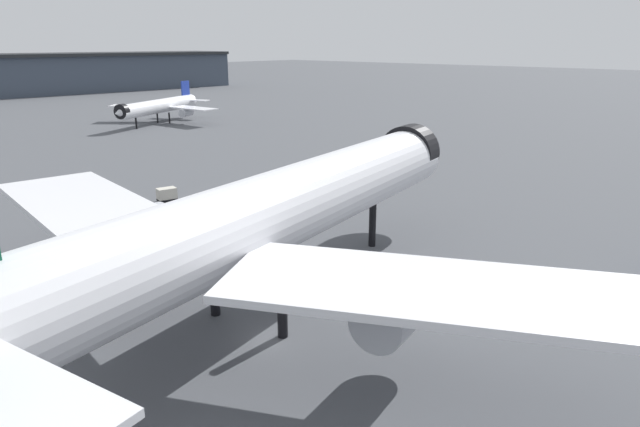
# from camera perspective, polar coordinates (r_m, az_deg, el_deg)

# --- Properties ---
(ground) EXTENTS (900.00, 900.00, 0.00)m
(ground) POSITION_cam_1_polar(r_m,az_deg,el_deg) (41.19, -4.86, -12.44)
(ground) COLOR #4C4F54
(airliner_near_gate) EXTENTS (61.71, 55.58, 17.61)m
(airliner_near_gate) POSITION_cam_1_polar(r_m,az_deg,el_deg) (41.82, -5.62, -0.39)
(airliner_near_gate) COLOR white
(airliner_near_gate) RESTS_ON ground
(airliner_far_taxiway) EXTENTS (32.88, 29.37, 9.94)m
(airliner_far_taxiway) POSITION_cam_1_polar(r_m,az_deg,el_deg) (151.79, -15.90, 10.35)
(airliner_far_taxiway) COLOR white
(airliner_far_taxiway) RESTS_ON ground
(baggage_cart_trailing) EXTENTS (2.68, 2.35, 1.82)m
(baggage_cart_trailing) POSITION_cam_1_polar(r_m,az_deg,el_deg) (76.80, -15.20, 1.88)
(baggage_cart_trailing) COLOR black
(baggage_cart_trailing) RESTS_ON ground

